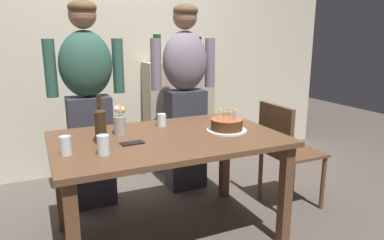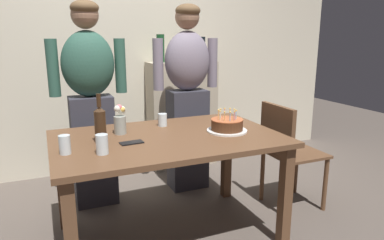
{
  "view_description": "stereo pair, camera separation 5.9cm",
  "coord_description": "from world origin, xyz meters",
  "px_view_note": "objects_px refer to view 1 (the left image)",
  "views": [
    {
      "loc": [
        -0.8,
        -2.14,
        1.4
      ],
      "look_at": [
        0.17,
        -0.02,
        0.84
      ],
      "focal_mm": 33.06,
      "sensor_mm": 36.0,
      "label": 1
    },
    {
      "loc": [
        -0.74,
        -2.16,
        1.4
      ],
      "look_at": [
        0.17,
        -0.02,
        0.84
      ],
      "focal_mm": 33.06,
      "sensor_mm": 36.0,
      "label": 2
    }
  ],
  "objects_px": {
    "water_glass_side": "(103,145)",
    "person_man_bearded": "(88,103)",
    "dining_chair": "(284,147)",
    "cell_phone": "(132,143)",
    "wine_bottle": "(100,124)",
    "birthday_cake": "(227,125)",
    "water_glass_far": "(66,146)",
    "person_woman_cardigan": "(185,95)",
    "water_glass_near": "(162,120)",
    "flower_vase": "(120,120)"
  },
  "relations": [
    {
      "from": "water_glass_side",
      "to": "person_man_bearded",
      "type": "bearing_deg",
      "value": 86.05
    },
    {
      "from": "dining_chair",
      "to": "cell_phone",
      "type": "bearing_deg",
      "value": 94.57
    },
    {
      "from": "wine_bottle",
      "to": "person_man_bearded",
      "type": "distance_m",
      "value": 0.71
    },
    {
      "from": "person_man_bearded",
      "to": "dining_chair",
      "type": "xyz_separation_m",
      "value": [
        1.42,
        -0.7,
        -0.36
      ]
    },
    {
      "from": "birthday_cake",
      "to": "water_glass_far",
      "type": "distance_m",
      "value": 1.08
    },
    {
      "from": "water_glass_side",
      "to": "person_woman_cardigan",
      "type": "xyz_separation_m",
      "value": [
        0.91,
        0.94,
        0.08
      ]
    },
    {
      "from": "water_glass_side",
      "to": "person_man_bearded",
      "type": "distance_m",
      "value": 0.94
    },
    {
      "from": "water_glass_side",
      "to": "wine_bottle",
      "type": "relative_size",
      "value": 0.37
    },
    {
      "from": "water_glass_far",
      "to": "person_woman_cardigan",
      "type": "xyz_separation_m",
      "value": [
        1.11,
        0.86,
        0.08
      ]
    },
    {
      "from": "water_glass_far",
      "to": "person_man_bearded",
      "type": "distance_m",
      "value": 0.9
    },
    {
      "from": "water_glass_near",
      "to": "flower_vase",
      "type": "bearing_deg",
      "value": -165.42
    },
    {
      "from": "water_glass_near",
      "to": "birthday_cake",
      "type": "bearing_deg",
      "value": -41.36
    },
    {
      "from": "water_glass_near",
      "to": "person_man_bearded",
      "type": "xyz_separation_m",
      "value": [
        -0.45,
        0.47,
        0.09
      ]
    },
    {
      "from": "birthday_cake",
      "to": "water_glass_far",
      "type": "xyz_separation_m",
      "value": [
        -1.08,
        -0.07,
        0.01
      ]
    },
    {
      "from": "water_glass_far",
      "to": "person_woman_cardigan",
      "type": "height_order",
      "value": "person_woman_cardigan"
    },
    {
      "from": "water_glass_far",
      "to": "dining_chair",
      "type": "xyz_separation_m",
      "value": [
        1.68,
        0.16,
        -0.28
      ]
    },
    {
      "from": "birthday_cake",
      "to": "water_glass_far",
      "type": "height_order",
      "value": "birthday_cake"
    },
    {
      "from": "water_glass_far",
      "to": "person_man_bearded",
      "type": "xyz_separation_m",
      "value": [
        0.26,
        0.86,
        0.08
      ]
    },
    {
      "from": "wine_bottle",
      "to": "water_glass_near",
      "type": "bearing_deg",
      "value": 26.41
    },
    {
      "from": "water_glass_side",
      "to": "dining_chair",
      "type": "distance_m",
      "value": 1.53
    },
    {
      "from": "cell_phone",
      "to": "person_woman_cardigan",
      "type": "xyz_separation_m",
      "value": [
        0.71,
        0.8,
        0.13
      ]
    },
    {
      "from": "flower_vase",
      "to": "dining_chair",
      "type": "relative_size",
      "value": 0.23
    },
    {
      "from": "cell_phone",
      "to": "flower_vase",
      "type": "height_order",
      "value": "flower_vase"
    },
    {
      "from": "water_glass_far",
      "to": "wine_bottle",
      "type": "distance_m",
      "value": 0.28
    },
    {
      "from": "water_glass_side",
      "to": "person_man_bearded",
      "type": "relative_size",
      "value": 0.07
    },
    {
      "from": "water_glass_near",
      "to": "cell_phone",
      "type": "bearing_deg",
      "value": -133.26
    },
    {
      "from": "wine_bottle",
      "to": "cell_phone",
      "type": "height_order",
      "value": "wine_bottle"
    },
    {
      "from": "flower_vase",
      "to": "water_glass_side",
      "type": "bearing_deg",
      "value": -115.77
    },
    {
      "from": "person_woman_cardigan",
      "to": "water_glass_near",
      "type": "bearing_deg",
      "value": 49.9
    },
    {
      "from": "cell_phone",
      "to": "flower_vase",
      "type": "relative_size",
      "value": 0.71
    },
    {
      "from": "water_glass_side",
      "to": "wine_bottle",
      "type": "height_order",
      "value": "wine_bottle"
    },
    {
      "from": "birthday_cake",
      "to": "wine_bottle",
      "type": "bearing_deg",
      "value": 174.59
    },
    {
      "from": "water_glass_far",
      "to": "flower_vase",
      "type": "relative_size",
      "value": 0.54
    },
    {
      "from": "water_glass_near",
      "to": "cell_phone",
      "type": "xyz_separation_m",
      "value": [
        -0.32,
        -0.34,
        -0.04
      ]
    },
    {
      "from": "water_glass_near",
      "to": "water_glass_far",
      "type": "xyz_separation_m",
      "value": [
        -0.71,
        -0.39,
        0.01
      ]
    },
    {
      "from": "cell_phone",
      "to": "person_man_bearded",
      "type": "distance_m",
      "value": 0.82
    },
    {
      "from": "water_glass_side",
      "to": "cell_phone",
      "type": "xyz_separation_m",
      "value": [
        0.2,
        0.14,
        -0.05
      ]
    },
    {
      "from": "person_woman_cardigan",
      "to": "birthday_cake",
      "type": "bearing_deg",
      "value": 88.19
    },
    {
      "from": "water_glass_near",
      "to": "water_glass_far",
      "type": "relative_size",
      "value": 0.85
    },
    {
      "from": "water_glass_far",
      "to": "person_woman_cardigan",
      "type": "bearing_deg",
      "value": 37.76
    },
    {
      "from": "water_glass_far",
      "to": "dining_chair",
      "type": "relative_size",
      "value": 0.13
    },
    {
      "from": "person_woman_cardigan",
      "to": "flower_vase",
      "type": "bearing_deg",
      "value": 37.34
    },
    {
      "from": "dining_chair",
      "to": "wine_bottle",
      "type": "bearing_deg",
      "value": 90.34
    },
    {
      "from": "person_man_bearded",
      "to": "water_glass_side",
      "type": "bearing_deg",
      "value": 86.05
    },
    {
      "from": "birthday_cake",
      "to": "person_man_bearded",
      "type": "distance_m",
      "value": 1.14
    },
    {
      "from": "birthday_cake",
      "to": "flower_vase",
      "type": "relative_size",
      "value": 1.4
    },
    {
      "from": "water_glass_near",
      "to": "dining_chair",
      "type": "bearing_deg",
      "value": -13.66
    },
    {
      "from": "wine_bottle",
      "to": "water_glass_side",
      "type": "bearing_deg",
      "value": -97.23
    },
    {
      "from": "cell_phone",
      "to": "water_glass_side",
      "type": "bearing_deg",
      "value": -150.75
    },
    {
      "from": "water_glass_far",
      "to": "wine_bottle",
      "type": "bearing_deg",
      "value": 33.28
    }
  ]
}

